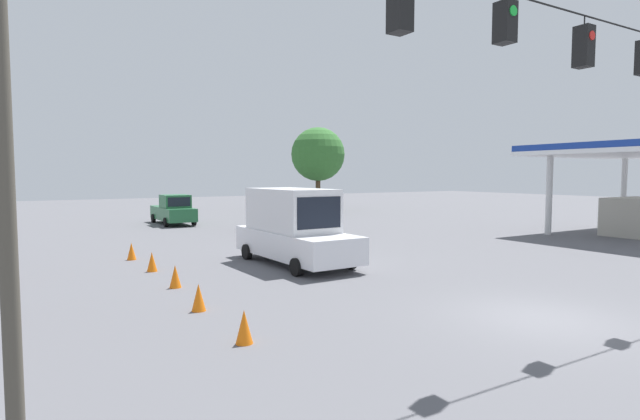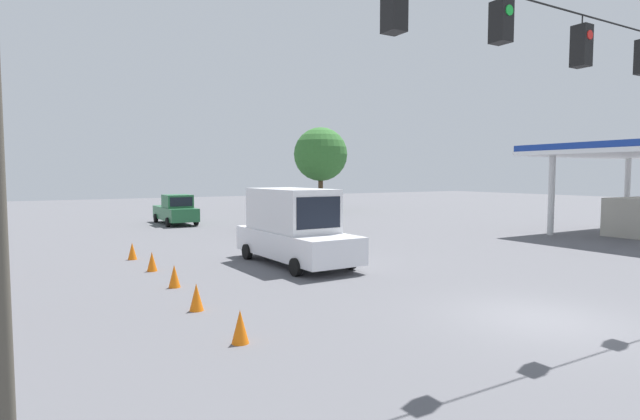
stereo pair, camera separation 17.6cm
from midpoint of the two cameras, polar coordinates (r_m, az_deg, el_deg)
The scene contains 11 objects.
ground_plane at distance 13.68m, azimuth 23.69°, elevation -11.29°, with size 140.00×140.00×0.00m, color #56565B.
overhead_signal_span at distance 12.91m, azimuth 27.45°, elevation 10.76°, with size 22.33×0.38×7.96m.
box_truck_white_withflow_mid at distance 19.84m, azimuth -3.26°, elevation -1.95°, with size 2.69×6.40×2.98m.
pickup_truck_green_withflow_deep at distance 37.08m, azimuth -16.53°, elevation -0.07°, with size 2.17×5.56×2.12m.
pickup_truck_black_oncoming_deep at distance 31.45m, azimuth -4.94°, elevation -0.63°, with size 2.38×5.10×2.12m.
traffic_cone_nearest at distance 10.86m, azimuth -9.14°, elevation -13.04°, with size 0.37×0.37×0.72m, color orange.
traffic_cone_second at distance 13.54m, azimuth -14.08°, elevation -9.65°, with size 0.37×0.37×0.72m, color orange.
traffic_cone_third at distance 16.41m, azimuth -16.52°, elevation -7.28°, with size 0.37×0.37×0.72m, color orange.
traffic_cone_fourth at distance 19.36m, azimuth -18.90°, elevation -5.62°, with size 0.37×0.37×0.72m, color orange.
traffic_cone_fifth at distance 22.25m, azimuth -20.95°, elevation -4.43°, with size 0.37×0.37×0.72m, color orange.
tree_horizon_left at distance 49.44m, azimuth -0.34°, elevation 6.37°, with size 5.28×5.28×8.18m.
Camera 1 is at (10.96, 7.45, 3.55)m, focal length 28.00 mm.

